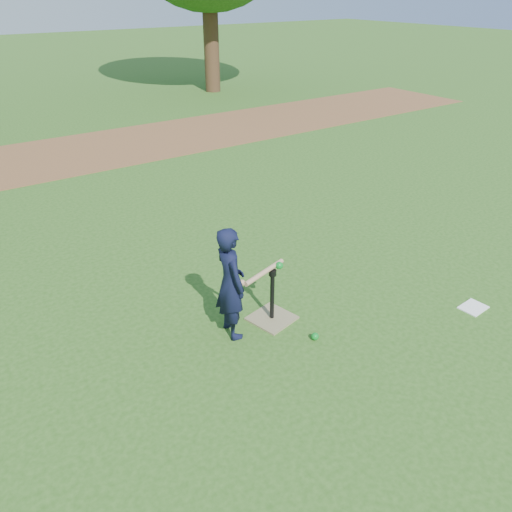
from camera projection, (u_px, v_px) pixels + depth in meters
ground at (264, 334)px, 5.21m from camera, size 80.00×80.00×0.00m
dirt_strip at (58, 156)px, 10.61m from camera, size 24.00×3.00×0.01m
child at (230, 283)px, 4.95m from camera, size 0.35×0.48×1.21m
wiffle_ball_ground at (315, 336)px, 5.11m from camera, size 0.08×0.08×0.08m
clipboard at (473, 307)px, 5.62m from camera, size 0.32×0.25×0.01m
batting_tee at (272, 311)px, 5.39m from camera, size 0.51×0.51×0.61m
swing_action at (265, 272)px, 5.06m from camera, size 0.63×0.22×0.08m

